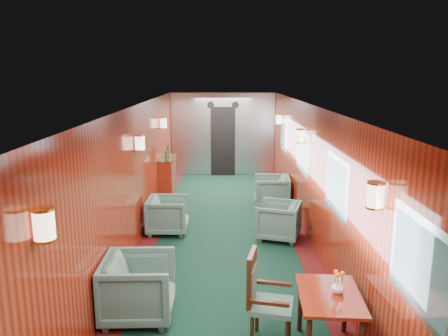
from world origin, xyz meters
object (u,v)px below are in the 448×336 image
(armchair_left_far, at_px, (168,215))
(armchair_right_far, at_px, (272,191))
(armchair_right_near, at_px, (278,221))
(credenza, at_px, (168,177))
(side_chair, at_px, (263,295))
(armchair_left_near, at_px, (139,288))
(dining_table, at_px, (329,303))

(armchair_left_far, bearing_deg, armchair_right_far, -51.87)
(armchair_right_near, xyz_separation_m, armchair_right_far, (0.10, 1.92, 0.01))
(armchair_right_far, bearing_deg, credenza, -105.77)
(credenza, xyz_separation_m, armchair_right_near, (2.31, -2.75, -0.15))
(armchair_left_far, xyz_separation_m, armchair_right_near, (2.02, -0.32, -0.00))
(side_chair, height_order, armchair_left_near, side_chair)
(armchair_right_near, bearing_deg, side_chair, 7.41)
(dining_table, bearing_deg, armchair_right_far, 94.49)
(credenza, bearing_deg, side_chair, -73.52)
(credenza, relative_size, armchair_right_far, 1.60)
(side_chair, xyz_separation_m, armchair_left_far, (-1.44, 3.43, -0.23))
(dining_table, xyz_separation_m, side_chair, (-0.68, 0.19, -0.00))
(dining_table, distance_m, armchair_left_far, 4.20)
(armchair_left_near, bearing_deg, side_chair, -110.80)
(side_chair, bearing_deg, dining_table, -3.21)
(armchair_right_near, bearing_deg, credenza, -122.10)
(armchair_left_far, bearing_deg, dining_table, -148.74)
(armchair_left_far, bearing_deg, side_chair, -156.29)
(dining_table, relative_size, credenza, 0.77)
(armchair_right_near, distance_m, armchair_right_far, 1.93)
(armchair_right_far, bearing_deg, dining_table, 3.34)
(dining_table, xyz_separation_m, armchair_right_far, (-0.01, 5.23, -0.22))
(armchair_left_near, bearing_deg, credenza, 1.85)
(armchair_right_near, bearing_deg, armchair_right_far, -164.97)
(credenza, relative_size, armchair_left_near, 1.45)
(credenza, bearing_deg, armchair_right_near, -50.00)
(armchair_left_near, distance_m, armchair_left_far, 2.91)
(armchair_right_far, bearing_deg, armchair_right_near, 0.38)
(armchair_left_near, distance_m, armchair_right_far, 4.99)
(side_chair, distance_m, armchair_left_near, 1.55)
(side_chair, height_order, armchair_left_far, side_chair)
(credenza, bearing_deg, dining_table, -68.26)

